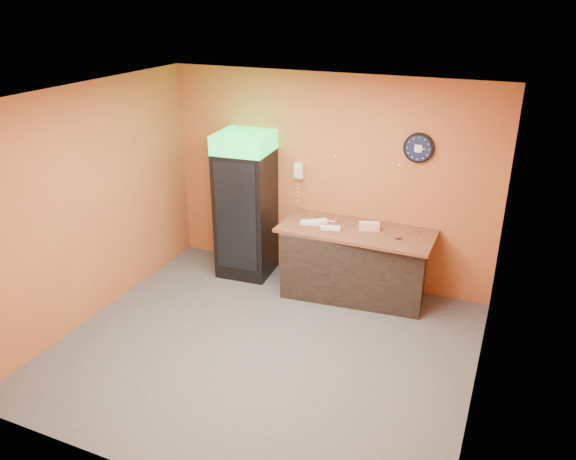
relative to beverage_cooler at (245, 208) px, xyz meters
The scene contains 15 objects.
floor 2.16m from the beverage_cooler, 56.87° to the right, with size 4.50×4.50×0.00m, color #47474C.
back_wall 1.19m from the beverage_cooler, 20.67° to the left, with size 4.50×0.02×2.80m, color #AE6D31.
left_wall 2.05m from the beverage_cooler, 126.85° to the right, with size 0.02×4.00×2.80m, color #AE6D31.
right_wall 3.69m from the beverage_cooler, 25.95° to the right, with size 0.02×4.00×2.80m, color #AE6D31.
ceiling 2.64m from the beverage_cooler, 56.87° to the right, with size 4.50×4.00×0.02m, color white.
beverage_cooler is the anchor object (origin of this frame).
prep_counter 1.69m from the beverage_cooler, ahead, with size 1.79×0.80×0.90m, color black.
wall_clock 2.45m from the beverage_cooler, ahead, with size 0.37×0.06×0.37m.
wall_phone 0.90m from the beverage_cooler, 27.51° to the left, with size 0.12×0.10×0.22m.
butcher_paper 1.60m from the beverage_cooler, ahead, with size 1.96×0.86×0.04m, color brown.
sub_roll_stack 1.75m from the beverage_cooler, ahead, with size 0.27×0.18×0.11m.
wrapped_sandwich_left 1.01m from the beverage_cooler, ahead, with size 0.27×0.11×0.04m, color white.
wrapped_sandwich_mid 1.31m from the beverage_cooler, ahead, with size 0.25×0.10×0.04m, color white.
wrapped_sandwich_right 1.06m from the beverage_cooler, ahead, with size 0.29×0.11×0.04m, color white.
kitchen_tool 1.30m from the beverage_cooler, ahead, with size 0.06×0.06×0.06m, color silver.
Camera 1 is at (2.35, -4.76, 3.72)m, focal length 35.00 mm.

